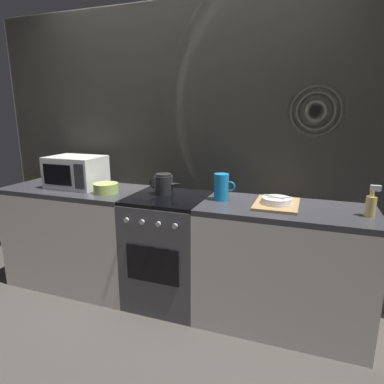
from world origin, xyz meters
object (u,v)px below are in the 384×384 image
microwave (76,172)px  pitcher (222,187)px  kettle (164,184)px  spray_bottle (371,204)px  mixing_bowl (106,188)px  stove_unit (169,249)px  dish_pile (277,203)px

microwave → pitcher: size_ratio=2.30×
kettle → spray_bottle: bearing=-3.3°
mixing_bowl → microwave: bearing=164.6°
stove_unit → mixing_bowl: size_ratio=4.50×
pitcher → spray_bottle: bearing=-3.8°
pitcher → spray_bottle: spray_bottle is taller
dish_pile → mixing_bowl: bearing=-176.4°
stove_unit → pitcher: 0.70m
dish_pile → pitcher: bearing=177.1°
kettle → mixing_bowl: size_ratio=1.42×
spray_bottle → dish_pile: bearing=175.6°
kettle → pitcher: bearing=-2.1°
microwave → pitcher: (1.31, 0.01, -0.03)m
stove_unit → dish_pile: 0.96m
microwave → pitcher: microwave is taller
stove_unit → mixing_bowl: (-0.52, -0.07, 0.49)m
stove_unit → microwave: bearing=178.3°
stove_unit → microwave: (-0.89, 0.03, 0.59)m
microwave → spray_bottle: (2.30, -0.06, -0.06)m
microwave → mixing_bowl: microwave is taller
mixing_bowl → dish_pile: 1.35m
microwave → mixing_bowl: bearing=-15.4°
microwave → spray_bottle: microwave is taller
stove_unit → kettle: bearing=138.9°
pitcher → spray_bottle: size_ratio=0.99×
dish_pile → stove_unit: bearing=-179.2°
kettle → spray_bottle: spray_bottle is taller
mixing_bowl → stove_unit: bearing=8.1°
mixing_bowl → pitcher: bearing=6.5°
stove_unit → microwave: 1.06m
microwave → kettle: (0.83, 0.02, -0.05)m
stove_unit → kettle: 0.54m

